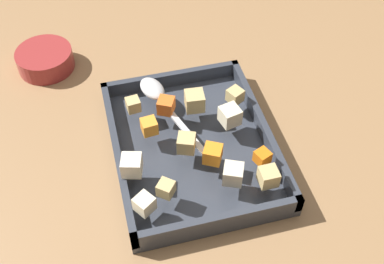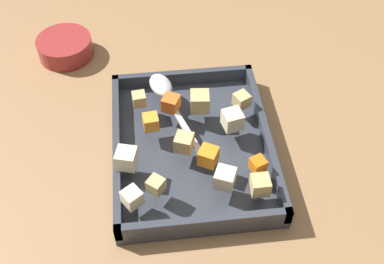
{
  "view_description": "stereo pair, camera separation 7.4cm",
  "coord_description": "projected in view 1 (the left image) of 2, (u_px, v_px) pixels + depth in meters",
  "views": [
    {
      "loc": [
        0.53,
        -0.14,
        0.68
      ],
      "look_at": [
        0.01,
        -0.01,
        0.06
      ],
      "focal_mm": 45.03,
      "sensor_mm": 36.0,
      "label": 1
    },
    {
      "loc": [
        0.54,
        -0.07,
        0.68
      ],
      "look_at": [
        0.01,
        -0.01,
        0.06
      ],
      "focal_mm": 45.03,
      "sensor_mm": 36.0,
      "label": 2
    }
  ],
  "objects": [
    {
      "name": "potato_chunk_mid_left",
      "position": [
        144.0,
        204.0,
        0.72
      ],
      "size": [
        0.04,
        0.04,
        0.03
      ],
      "primitive_type": "cube",
      "rotation": [
        0.0,
        0.0,
        3.74
      ],
      "color": "beige",
      "rests_on": "baking_dish"
    },
    {
      "name": "carrot_chunk_corner_nw",
      "position": [
        149.0,
        126.0,
        0.83
      ],
      "size": [
        0.03,
        0.03,
        0.03
      ],
      "primitive_type": "cube",
      "rotation": [
        0.0,
        0.0,
        3.24
      ],
      "color": "orange",
      "rests_on": "baking_dish"
    },
    {
      "name": "ground_plane",
      "position": [
        197.0,
        147.0,
        0.87
      ],
      "size": [
        4.0,
        4.0,
        0.0
      ],
      "primitive_type": "plane",
      "color": "#936D47"
    },
    {
      "name": "serving_spoon",
      "position": [
        156.0,
        93.0,
        0.88
      ],
      "size": [
        0.2,
        0.09,
        0.02
      ],
      "rotation": [
        0.0,
        0.0,
        0.32
      ],
      "color": "silver",
      "rests_on": "baking_dish"
    },
    {
      "name": "potato_chunk_back_center",
      "position": [
        268.0,
        177.0,
        0.75
      ],
      "size": [
        0.03,
        0.03,
        0.03
      ],
      "primitive_type": "cube",
      "rotation": [
        0.0,
        0.0,
        3.15
      ],
      "color": "tan",
      "rests_on": "baking_dish"
    },
    {
      "name": "potato_chunk_heap_side",
      "position": [
        230.0,
        116.0,
        0.84
      ],
      "size": [
        0.04,
        0.04,
        0.03
      ],
      "primitive_type": "cube",
      "rotation": [
        0.0,
        0.0,
        3.38
      ],
      "color": "beige",
      "rests_on": "baking_dish"
    },
    {
      "name": "parsnip_chunk_center",
      "position": [
        132.0,
        165.0,
        0.77
      ],
      "size": [
        0.04,
        0.04,
        0.03
      ],
      "primitive_type": "cube",
      "rotation": [
        0.0,
        0.0,
        1.3
      ],
      "color": "silver",
      "rests_on": "baking_dish"
    },
    {
      "name": "small_prep_bowl",
      "position": [
        45.0,
        60.0,
        1.0
      ],
      "size": [
        0.12,
        0.12,
        0.04
      ],
      "primitive_type": "cylinder",
      "color": "maroon",
      "rests_on": "ground_plane"
    },
    {
      "name": "baking_dish",
      "position": [
        192.0,
        148.0,
        0.85
      ],
      "size": [
        0.34,
        0.27,
        0.05
      ],
      "color": "#333842",
      "rests_on": "ground_plane"
    },
    {
      "name": "potato_chunk_rim_edge",
      "position": [
        133.0,
        105.0,
        0.86
      ],
      "size": [
        0.03,
        0.03,
        0.02
      ],
      "primitive_type": "cube",
      "rotation": [
        0.0,
        0.0,
        0.11
      ],
      "color": "tan",
      "rests_on": "baking_dish"
    },
    {
      "name": "potato_chunk_heap_top",
      "position": [
        235.0,
        95.0,
        0.88
      ],
      "size": [
        0.03,
        0.03,
        0.03
      ],
      "primitive_type": "cube",
      "rotation": [
        0.0,
        0.0,
        5.19
      ],
      "color": "tan",
      "rests_on": "baking_dish"
    },
    {
      "name": "potato_chunk_corner_se",
      "position": [
        195.0,
        101.0,
        0.86
      ],
      "size": [
        0.04,
        0.04,
        0.03
      ],
      "primitive_type": "cube",
      "rotation": [
        0.0,
        0.0,
        4.62
      ],
      "color": "tan",
      "rests_on": "baking_dish"
    },
    {
      "name": "carrot_chunk_corner_ne",
      "position": [
        213.0,
        154.0,
        0.78
      ],
      "size": [
        0.04,
        0.04,
        0.03
      ],
      "primitive_type": "cube",
      "rotation": [
        0.0,
        0.0,
        1.08
      ],
      "color": "orange",
      "rests_on": "baking_dish"
    },
    {
      "name": "carrot_chunk_corner_sw",
      "position": [
        262.0,
        157.0,
        0.78
      ],
      "size": [
        0.03,
        0.03,
        0.02
      ],
      "primitive_type": "cube",
      "rotation": [
        0.0,
        0.0,
        5.1
      ],
      "color": "orange",
      "rests_on": "baking_dish"
    },
    {
      "name": "potato_chunk_near_left",
      "position": [
        186.0,
        143.0,
        0.8
      ],
      "size": [
        0.04,
        0.04,
        0.03
      ],
      "primitive_type": "cube",
      "rotation": [
        0.0,
        0.0,
        4.34
      ],
      "color": "tan",
      "rests_on": "baking_dish"
    },
    {
      "name": "potato_chunk_under_handle",
      "position": [
        166.0,
        189.0,
        0.74
      ],
      "size": [
        0.03,
        0.03,
        0.02
      ],
      "primitive_type": "cube",
      "rotation": [
        0.0,
        0.0,
        2.46
      ],
      "color": "tan",
      "rests_on": "baking_dish"
    },
    {
      "name": "carrot_chunk_far_left",
      "position": [
        166.0,
        106.0,
        0.86
      ],
      "size": [
        0.04,
        0.04,
        0.03
      ],
      "primitive_type": "cube",
      "rotation": [
        0.0,
        0.0,
        1.1
      ],
      "color": "orange",
      "rests_on": "baking_dish"
    },
    {
      "name": "parsnip_chunk_near_right",
      "position": [
        233.0,
        174.0,
        0.76
      ],
      "size": [
        0.04,
        0.04,
        0.03
      ],
      "primitive_type": "cube",
      "rotation": [
        0.0,
        0.0,
        1.16
      ],
      "color": "beige",
      "rests_on": "baking_dish"
    }
  ]
}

